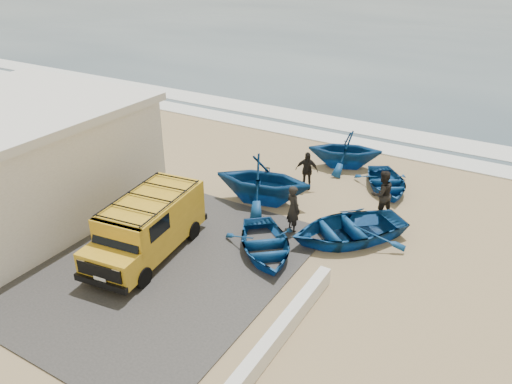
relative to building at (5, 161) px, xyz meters
The scene contains 16 objects.
ground 8.06m from the building, 14.93° to the left, with size 160.00×160.00×0.00m, color tan.
slab 5.90m from the building, ahead, with size 12.00×10.00×0.05m, color #3E3B38.
ocean 58.52m from the building, 82.63° to the left, with size 180.00×88.00×0.01m, color #385166.
surf_line 16.02m from the building, 61.82° to the left, with size 180.00×1.60×0.06m, color white.
surf_wash 18.25m from the building, 65.56° to the left, with size 180.00×2.20×0.04m, color white.
building is the anchor object (origin of this frame).
parapet 12.68m from the building, ahead, with size 0.35×6.00×0.55m, color silver.
van 6.76m from the building, ahead, with size 2.49×5.06×2.08m.
boat_near_left 10.52m from the building, 13.43° to the left, with size 2.50×3.49×0.72m, color navy.
boat_near_right 13.16m from the building, 21.27° to the left, with size 3.08×4.31×0.89m, color navy.
boat_mid_left 9.95m from the building, 35.01° to the left, with size 3.40×3.94×2.08m, color navy.
boat_mid_right 15.42m from the building, 37.68° to the left, with size 2.35×3.30×0.68m, color navy.
boat_far_left 14.51m from the building, 48.25° to the left, with size 2.95×3.41×1.80m, color navy.
fisherman_front 11.12m from the building, 22.74° to the left, with size 0.67×0.44×1.84m, color black.
fisherman_middle 14.49m from the building, 29.02° to the left, with size 0.94×0.73×1.93m, color black.
fisherman_back 12.02m from the building, 40.60° to the left, with size 0.98×0.41×1.68m, color black.
Camera 1 is at (9.67, -12.14, 9.64)m, focal length 35.00 mm.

